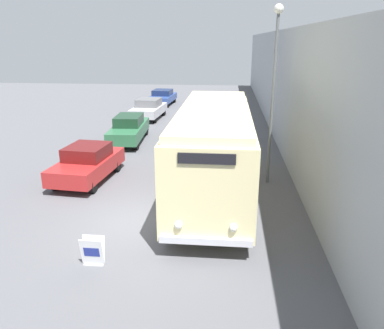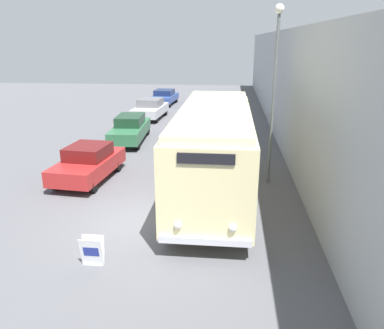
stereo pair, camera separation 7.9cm
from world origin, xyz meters
TOP-DOWN VIEW (x-y plane):
  - ground_plane at (0.00, 0.00)m, footprint 80.00×80.00m
  - building_wall_right at (5.82, 10.00)m, footprint 0.30×60.00m
  - vintage_bus at (2.30, 2.69)m, footprint 2.68×9.54m
  - sign_board at (-0.70, -2.51)m, footprint 0.61×0.31m
  - streetlamp at (4.56, 4.25)m, footprint 0.36×0.36m
  - parked_car_near at (-3.13, 3.74)m, footprint 2.22×4.15m
  - parked_car_mid at (-3.00, 10.20)m, footprint 1.99×4.89m
  - parked_car_far at (-3.26, 17.11)m, footprint 2.20×4.39m
  - parked_car_distant at (-3.33, 23.69)m, footprint 2.20×4.37m

SIDE VIEW (x-z plane):
  - ground_plane at x=0.00m, z-range 0.00..0.00m
  - sign_board at x=-0.70m, z-range -0.01..0.80m
  - parked_car_distant at x=-3.33m, z-range 0.03..1.41m
  - parked_car_near at x=-3.13m, z-range 0.00..1.53m
  - parked_car_far at x=-3.26m, z-range 0.02..1.53m
  - parked_car_mid at x=-3.00m, z-range 0.01..1.58m
  - vintage_bus at x=2.30m, z-range 0.22..3.65m
  - building_wall_right at x=5.82m, z-range 0.00..6.33m
  - streetlamp at x=4.56m, z-range 0.99..8.04m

